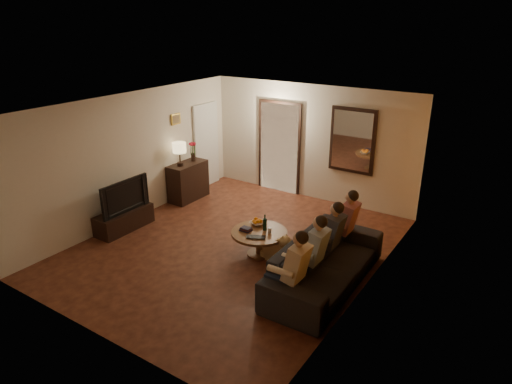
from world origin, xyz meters
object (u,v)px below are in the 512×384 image
Objects in this scene: table_lamp at (180,154)px; bowl at (258,223)px; tv_stand at (124,220)px; person_c at (329,241)px; dresser at (188,181)px; sofa at (326,263)px; laptop at (255,238)px; dog at (275,246)px; wine_bottle at (265,222)px; person_b at (312,257)px; person_a at (292,274)px; person_d at (344,227)px; coffee_table at (259,243)px; tv at (121,195)px.

bowl is (2.62, -0.88, -0.65)m from table_lamp.
person_c reaches higher than tv_stand.
tv_stand is 1.00× the size of person_c.
dresser is 0.38× the size of sofa.
bowl is 0.79× the size of laptop.
dog is 0.46m from wine_bottle.
person_b reaches higher than sofa.
dresser is 3.12× the size of wine_bottle.
person_a reaches higher than sofa.
tv_stand is 1.00× the size of person_a.
laptop is at bearing -163.51° from person_c.
person_a is (-0.10, -0.90, 0.22)m from sofa.
person_b is at bearing -90.00° from person_c.
person_b reaches higher than dog.
dog is at bearing -23.28° from dresser.
dog is at bearing -19.81° from table_lamp.
person_d reaches higher than coffee_table.
laptop is (2.90, 0.33, 0.26)m from tv_stand.
person_c reaches higher than coffee_table.
dog is (-0.95, 1.10, -0.32)m from person_a.
bowl is (2.62, 0.83, -0.24)m from tv.
coffee_table is at bearing -116.57° from wine_bottle.
person_d is 4.63× the size of bowl.
sofa is (4.19, -1.55, -0.05)m from dresser.
dresser is 0.80× the size of tv_stand.
tv is at bearing -167.80° from coffee_table.
wine_bottle is at bearing 75.29° from sofa.
dresser is at bearing 171.00° from person_d.
coffee_table is (2.80, 0.61, 0.02)m from tv_stand.
person_a is at bearing -61.67° from laptop.
person_a is (4.09, -0.52, -0.12)m from tv.
dog is (3.14, -1.35, -0.15)m from dresser.
person_a reaches higher than laptop.
table_lamp reaches higher than dresser.
person_a is at bearing -43.17° from dog.
tv_stand is at bearing -167.80° from coffee_table.
wine_bottle is at bearing -23.13° from dresser.
table_lamp reaches higher than dog.
person_c is (4.09, -1.25, 0.17)m from dresser.
person_c is at bearing -16.98° from dresser.
dresser is 4.77m from person_a.
person_d is (-0.10, 0.90, 0.22)m from sofa.
person_a is 3.65× the size of laptop.
table_lamp is 1.74× the size of wine_bottle.
person_b reaches higher than tv.
person_d is at bearing 12.71° from laptop.
person_c is 1.24m from laptop.
person_d is (4.09, -0.65, 0.17)m from dresser.
wine_bottle is at bearing 135.13° from person_a.
person_d is (4.09, -0.43, -0.53)m from table_lamp.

